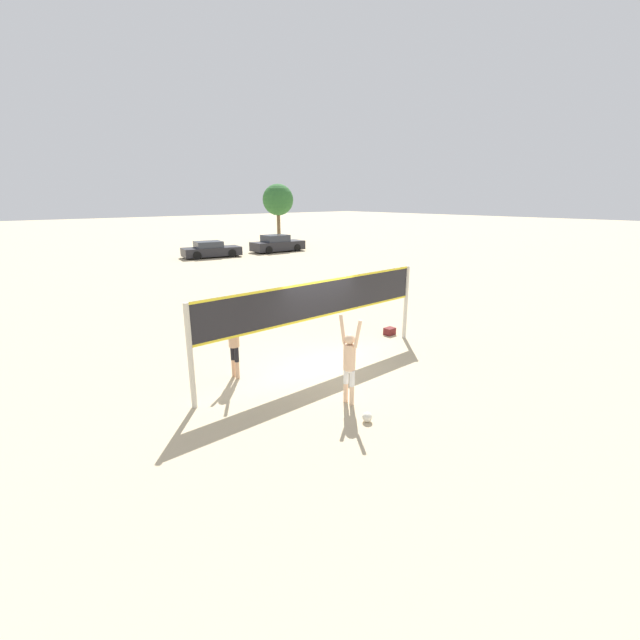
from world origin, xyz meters
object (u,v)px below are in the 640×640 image
object	(u,v)px
player_spiker	(349,359)
parked_car_mid	(211,250)
volleyball_net	(320,307)
player_blocker	(234,337)
tree_left_cluster	(278,200)
parked_car_near	(277,244)
volleyball	(367,417)
gear_bag	(390,331)

from	to	relation	value
player_spiker	parked_car_mid	size ratio (longest dim) A/B	0.44
volleyball_net	player_blocker	world-z (taller)	volleyball_net
volleyball_net	tree_left_cluster	bearing A→B (deg)	56.13
player_blocker	parked_car_near	world-z (taller)	player_blocker
player_blocker	tree_left_cluster	distance (m)	33.12
player_blocker	tree_left_cluster	size ratio (longest dim) A/B	0.36
volleyball	parked_car_near	size ratio (longest dim) A/B	0.04
volleyball_net	tree_left_cluster	xyz separation A→B (m)	(18.02, 26.85, 2.63)
parked_car_near	parked_car_mid	bearing A→B (deg)	179.23
player_spiker	gear_bag	xyz separation A→B (m)	(4.77, 2.75, -0.98)
volleyball_net	gear_bag	bearing A→B (deg)	8.38
volleyball	gear_bag	size ratio (longest dim) A/B	0.60
tree_left_cluster	player_spiker	bearing A→B (deg)	-123.26
gear_bag	parked_car_mid	distance (m)	23.08
player_spiker	gear_bag	bearing A→B (deg)	-60.04
parked_car_mid	volleyball	bearing A→B (deg)	-99.50
tree_left_cluster	parked_car_near	bearing A→B (deg)	-127.60
volleyball_net	parked_car_near	world-z (taller)	volleyball_net
volleyball	gear_bag	world-z (taller)	gear_bag
parked_car_near	volleyball	bearing A→B (deg)	-118.35
volleyball	player_blocker	bearing A→B (deg)	103.05
player_spiker	parked_car_mid	bearing A→B (deg)	-20.81
player_spiker	volleyball	world-z (taller)	player_spiker
gear_bag	parked_car_mid	world-z (taller)	parked_car_mid
player_blocker	tree_left_cluster	world-z (taller)	tree_left_cluster
player_spiker	parked_car_mid	distance (m)	27.08
volleyball	parked_car_mid	distance (m)	28.01
player_spiker	volleyball	size ratio (longest dim) A/B	9.69
player_spiker	volleyball	xyz separation A→B (m)	(-0.31, -0.88, -1.00)
parked_car_mid	tree_left_cluster	world-z (taller)	tree_left_cluster
volleyball_net	parked_car_mid	size ratio (longest dim) A/B	1.63
player_blocker	gear_bag	world-z (taller)	player_blocker
player_blocker	volleyball_net	bearing A→B (deg)	69.13
parked_car_mid	volleyball_net	bearing A→B (deg)	-99.12
parked_car_near	player_spiker	bearing A→B (deg)	-118.74
player_blocker	volleyball	bearing A→B (deg)	13.05
tree_left_cluster	parked_car_mid	bearing A→B (deg)	-158.38
player_spiker	tree_left_cluster	xyz separation A→B (m)	(19.05, 29.05, 3.27)
player_spiker	player_blocker	size ratio (longest dim) A/B	0.98
parked_car_mid	tree_left_cluster	bearing A→B (deg)	32.88
gear_bag	parked_car_mid	size ratio (longest dim) A/B	0.08
volleyball_net	player_blocker	size ratio (longest dim) A/B	3.64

